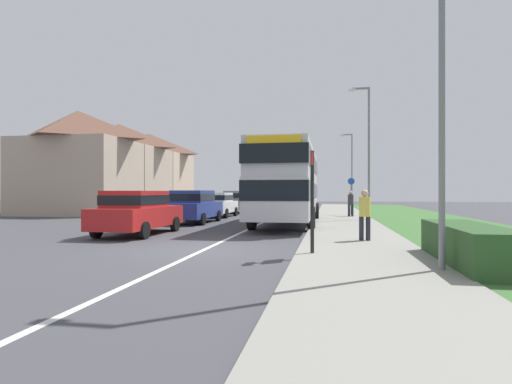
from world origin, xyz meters
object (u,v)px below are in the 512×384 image
object	(u,v)px
parked_car_blue	(194,205)
parked_car_white	(218,203)
double_decker_bus	(288,181)
pedestrian_at_stop	(365,212)
street_lamp_near	(437,30)
pedestrian_walking_away	(351,202)
bus_stop_sign	(312,194)
parked_car_grey	(237,201)
cycle_route_sign	(351,195)
street_lamp_mid	(367,144)
parked_car_red	(138,211)
street_lamp_far	(351,166)

from	to	relation	value
parked_car_blue	parked_car_white	size ratio (longest dim) A/B	1.13
double_decker_bus	pedestrian_at_stop	distance (m)	7.80
double_decker_bus	street_lamp_near	bearing A→B (deg)	-71.21
street_lamp_near	pedestrian_walking_away	bearing A→B (deg)	92.36
double_decker_bus	bus_stop_sign	bearing A→B (deg)	-81.08
double_decker_bus	street_lamp_near	xyz separation A→B (m)	(3.98, -11.69, 2.54)
parked_car_grey	cycle_route_sign	distance (m)	9.02
double_decker_bus	parked_car_white	size ratio (longest dim) A/B	2.65
parked_car_blue	street_lamp_mid	distance (m)	9.80
parked_car_grey	pedestrian_at_stop	size ratio (longest dim) A/B	2.37
bus_stop_sign	cycle_route_sign	xyz separation A→B (m)	(1.84, 17.29, -0.11)
parked_car_red	pedestrian_at_stop	xyz separation A→B (m)	(8.12, -1.43, 0.07)
parked_car_white	cycle_route_sign	size ratio (longest dim) A/B	1.62
parked_car_blue	parked_car_white	bearing A→B (deg)	91.57
parked_car_red	street_lamp_mid	distance (m)	12.84
parked_car_red	street_lamp_far	distance (m)	26.90
double_decker_bus	pedestrian_at_stop	world-z (taller)	double_decker_bus
parked_car_blue	cycle_route_sign	xyz separation A→B (m)	(8.30, 7.06, 0.51)
parked_car_white	parked_car_grey	size ratio (longest dim) A/B	1.03
bus_stop_sign	parked_car_blue	bearing A→B (deg)	122.30
double_decker_bus	parked_car_grey	world-z (taller)	double_decker_bus
pedestrian_at_stop	street_lamp_near	world-z (taller)	street_lamp_near
pedestrian_walking_away	street_lamp_mid	world-z (taller)	street_lamp_mid
parked_car_red	street_lamp_far	world-z (taller)	street_lamp_far
parked_car_blue	parked_car_grey	xyz separation A→B (m)	(-0.07, 10.38, -0.00)
parked_car_white	street_lamp_far	xyz separation A→B (m)	(9.04, 14.10, 3.20)
parked_car_white	street_lamp_far	world-z (taller)	street_lamp_far
pedestrian_walking_away	bus_stop_sign	xyz separation A→B (m)	(-1.71, -15.47, 0.56)
parked_car_red	parked_car_blue	size ratio (longest dim) A/B	0.99
parked_car_blue	street_lamp_far	bearing A→B (deg)	65.11
parked_car_red	pedestrian_walking_away	distance (m)	13.96
double_decker_bus	parked_car_blue	world-z (taller)	double_decker_bus
pedestrian_at_stop	street_lamp_far	distance (m)	26.75
parked_car_white	street_lamp_mid	distance (m)	9.95
parked_car_red	parked_car_grey	bearing A→B (deg)	89.60
street_lamp_far	street_lamp_mid	bearing A→B (deg)	-90.04
parked_car_white	street_lamp_near	xyz separation A→B (m)	(9.02, -17.06, 3.82)
parked_car_blue	street_lamp_near	bearing A→B (deg)	-53.43
parked_car_red	street_lamp_near	xyz separation A→B (m)	(9.06, -6.03, 3.78)
parked_car_blue	street_lamp_far	distance (m)	21.38
parked_car_white	pedestrian_walking_away	size ratio (longest dim) A/B	2.44
street_lamp_far	double_decker_bus	bearing A→B (deg)	-101.60
bus_stop_sign	pedestrian_at_stop	bearing A→B (deg)	62.69
pedestrian_walking_away	street_lamp_near	size ratio (longest dim) A/B	0.20
parked_car_white	street_lamp_near	bearing A→B (deg)	-62.12
parked_car_white	bus_stop_sign	bearing A→B (deg)	-66.67
street_lamp_mid	parked_car_blue	bearing A→B (deg)	-164.08
pedestrian_at_stop	cycle_route_sign	bearing A→B (deg)	88.58
double_decker_bus	street_lamp_far	size ratio (longest dim) A/B	1.53
parked_car_grey	double_decker_bus	bearing A→B (deg)	-64.99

